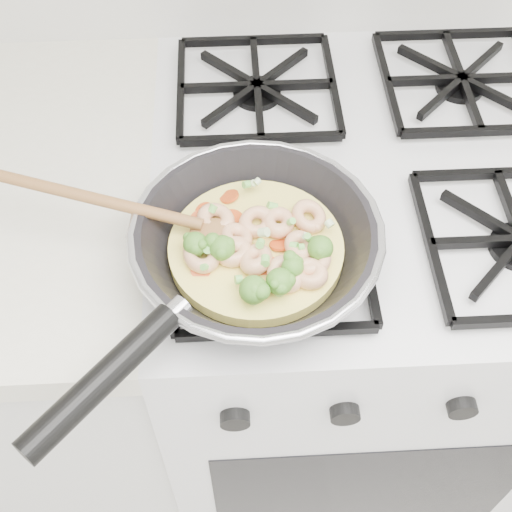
{
  "coord_description": "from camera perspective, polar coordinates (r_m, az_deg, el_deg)",
  "views": [
    {
      "loc": [
        -0.19,
        1.08,
        1.54
      ],
      "look_at": [
        -0.17,
        1.53,
        0.93
      ],
      "focal_mm": 46.79,
      "sensor_mm": 36.0,
      "label": 1
    }
  ],
  "objects": [
    {
      "name": "stove",
      "position": [
        1.26,
        7.28,
        -6.48
      ],
      "size": [
        0.6,
        0.6,
        0.92
      ],
      "color": "white",
      "rests_on": "ground"
    },
    {
      "name": "skillet",
      "position": [
        0.74,
        -0.35,
        0.84
      ],
      "size": [
        0.45,
        0.39,
        0.09
      ],
      "rotation": [
        0.0,
        0.0,
        0.04
      ],
      "color": "black",
      "rests_on": "stove"
    }
  ]
}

